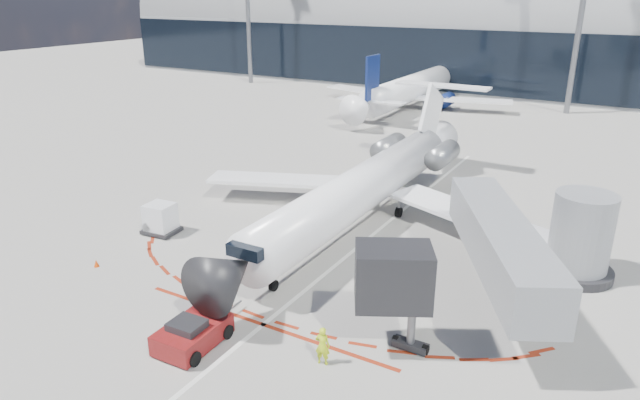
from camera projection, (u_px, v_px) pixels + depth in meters
The scene contains 13 objects.
ground at pixel (368, 238), 36.34m from camera, with size 260.00×260.00×0.00m, color gray.
apron_centerline at pixel (381, 228), 37.96m from camera, with size 0.25×40.00×0.01m, color silver.
apron_stop_bar at pixel (263, 325), 27.02m from camera, with size 14.00×0.25×0.01m, color maroon.
terminal_building at pixel (556, 34), 86.03m from camera, with size 150.00×24.15×24.00m.
jet_bridge at pixel (522, 246), 28.24m from camera, with size 10.03×15.20×4.90m.
light_mast_west at pixel (248, 5), 92.07m from camera, with size 0.70×0.70×25.00m, color slate.
light_mast_centre at pixel (582, 10), 68.53m from camera, with size 0.70×0.70×25.00m, color slate.
regional_jet at pixel (369, 183), 38.46m from camera, with size 25.56×31.52×7.89m.
pushback_tug at pixel (192, 333), 25.27m from camera, with size 2.37×5.35×1.38m.
ramp_worker at pixel (323, 346), 23.93m from camera, with size 0.65×0.42×1.77m, color #C3E217.
uld_container at pixel (161, 219), 36.82m from camera, with size 2.28×1.99×2.00m.
safety_cone_left at pixel (96, 263), 32.60m from camera, with size 0.31×0.31×0.43m, color #D53D04.
bg_airliner_0 at pixel (415, 69), 75.56m from camera, with size 30.69×32.50×9.93m, color white, non-canonical shape.
Camera 1 is at (14.01, -30.26, 14.97)m, focal length 32.00 mm.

